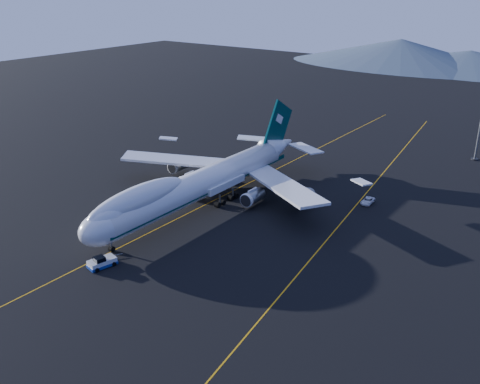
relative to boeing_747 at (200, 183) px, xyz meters
The scene contains 6 objects.
ground 5.81m from the boeing_747, 90.00° to the right, with size 500.00×500.00×0.00m, color black.
taxiway_line_main 5.80m from the boeing_747, 90.00° to the right, with size 0.25×220.00×0.01m, color orange.
taxiway_line_side 32.14m from the boeing_747, 18.38° to the left, with size 0.25×200.00×0.01m, color orange.
boeing_747 is the anchor object (origin of this frame).
pushback_tug 31.95m from the boeing_747, 84.54° to the right, with size 3.84×5.59×2.23m.
service_van 39.04m from the boeing_747, 39.17° to the left, with size 2.15×4.67×1.30m, color white.
Camera 1 is at (73.46, -85.32, 48.81)m, focal length 40.00 mm.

